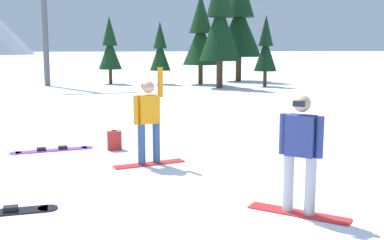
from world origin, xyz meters
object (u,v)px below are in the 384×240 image
pine_tree_tall (266,48)px  pine_tree_twin (110,47)px  pine_tree_short (239,20)px  snowboarder_midground (149,119)px  pine_tree_young (201,35)px  loose_snowboard_near_right (52,150)px  pine_tree_leaning (220,20)px  pine_tree_broad (160,50)px  snowboarder_foreground (300,152)px  backpack_red (114,141)px

pine_tree_tall → pine_tree_twin: size_ratio=0.98×
pine_tree_short → pine_tree_tall: bearing=-95.6°
snowboarder_midground → pine_tree_young: pine_tree_young is taller
loose_snowboard_near_right → pine_tree_short: 24.90m
snowboarder_midground → pine_tree_young: bearing=67.3°
pine_tree_leaning → pine_tree_broad: 5.21m
snowboarder_foreground → backpack_red: snowboarder_foreground is taller
backpack_red → snowboarder_foreground: bearing=-71.1°
snowboarder_foreground → pine_tree_short: size_ratio=0.21×
snowboarder_midground → backpack_red: size_ratio=4.19×
pine_tree_tall → pine_tree_young: pine_tree_young is taller
backpack_red → pine_tree_broad: pine_tree_broad is taller
loose_snowboard_near_right → pine_tree_twin: size_ratio=0.42×
pine_tree_broad → pine_tree_young: size_ratio=0.70×
loose_snowboard_near_right → pine_tree_broad: bearing=67.9°
pine_tree_short → pine_tree_twin: 9.51m
snowboarder_foreground → snowboarder_midground: snowboarder_midground is taller
snowboarder_midground → pine_tree_tall: (11.62, 17.09, 1.47)m
backpack_red → pine_tree_twin: pine_tree_twin is taller
backpack_red → pine_tree_young: size_ratio=0.08×
backpack_red → pine_tree_tall: (12.06, 15.44, 2.19)m
backpack_red → pine_tree_broad: 20.66m
pine_tree_leaning → pine_tree_short: (3.60, 5.13, 0.37)m
pine_tree_tall → pine_tree_broad: (-5.67, 4.11, -0.14)m
backpack_red → pine_tree_tall: 19.71m
loose_snowboard_near_right → pine_tree_leaning: 18.68m
snowboarder_midground → pine_tree_twin: size_ratio=0.44×
loose_snowboard_near_right → pine_tree_broad: pine_tree_broad is taller
loose_snowboard_near_right → pine_tree_tall: (13.45, 15.09, 2.38)m
loose_snowboard_near_right → pine_tree_leaning: bearing=55.5°
pine_tree_tall → snowboarder_foreground: bearing=-116.5°
backpack_red → pine_tree_twin: 21.21m
snowboarder_foreground → pine_tree_short: pine_tree_short is taller
loose_snowboard_near_right → pine_tree_young: size_ratio=0.32×
pine_tree_tall → pine_tree_twin: 10.33m
snowboarder_midground → loose_snowboard_near_right: 2.86m
backpack_red → loose_snowboard_near_right: bearing=165.9°
pine_tree_short → pine_tree_leaning: bearing=-125.1°
snowboarder_foreground → pine_tree_twin: bearing=86.7°
snowboarder_foreground → pine_tree_broad: bearing=79.4°
snowboarder_foreground → pine_tree_young: pine_tree_young is taller
snowboarder_foreground → backpack_red: 5.50m
pine_tree_broad → snowboarder_foreground: bearing=-100.6°
pine_tree_twin → pine_tree_tall: bearing=-31.6°
snowboarder_foreground → pine_tree_young: 24.73m
loose_snowboard_near_right → pine_tree_young: (10.23, 18.06, 3.21)m
snowboarder_foreground → loose_snowboard_near_right: bearing=119.8°
loose_snowboard_near_right → pine_tree_broad: size_ratio=0.45×
snowboarder_foreground → loose_snowboard_near_right: (-3.16, 5.52, -0.89)m
snowboarder_foreground → loose_snowboard_near_right: 6.42m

